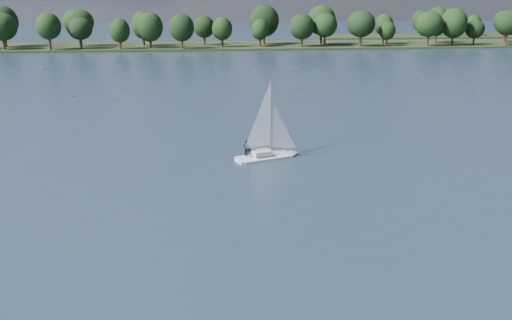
% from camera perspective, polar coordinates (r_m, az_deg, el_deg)
% --- Properties ---
extents(ground, '(700.00, 700.00, 0.00)m').
position_cam_1_polar(ground, '(118.04, -0.63, 6.96)').
color(ground, '#233342').
rests_on(ground, ground).
extents(far_shore, '(660.00, 40.00, 1.50)m').
position_cam_1_polar(far_shore, '(229.06, -3.50, 11.25)').
color(far_shore, black).
rests_on(far_shore, ground).
extents(sailboat, '(7.55, 4.54, 9.61)m').
position_cam_1_polar(sailboat, '(66.50, 0.87, 2.32)').
color(sailboat, silver).
rests_on(sailboat, ground).
extents(treeline, '(562.28, 73.43, 18.50)m').
position_cam_1_polar(treeline, '(225.14, -7.55, 13.12)').
color(treeline, black).
rests_on(treeline, ground).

